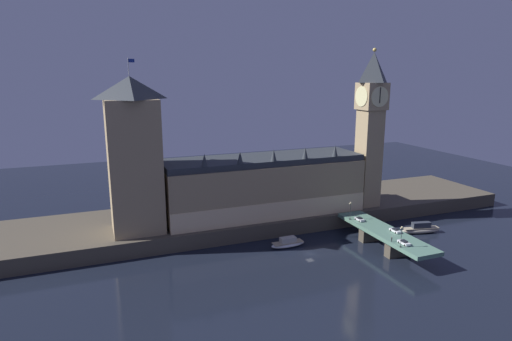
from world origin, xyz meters
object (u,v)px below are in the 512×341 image
car_southbound_lead (395,230)px  street_lamp_far (350,209)px  clock_tower (370,125)px  car_northbound_lead (360,219)px  pedestrian_near_rail (392,239)px  victoria_tower (134,155)px  boat_upstream (288,243)px  street_lamp_near (401,234)px  boat_downstream (421,229)px  car_northbound_trail (404,243)px

car_southbound_lead → street_lamp_far: (-7.49, 17.47, 3.86)m
clock_tower → car_northbound_lead: 41.79m
pedestrian_near_rail → street_lamp_far: 24.72m
pedestrian_near_rail → street_lamp_far: size_ratio=0.24×
clock_tower → car_northbound_lead: clock_tower is taller
victoria_tower → boat_upstream: 64.06m
boat_upstream → street_lamp_near: bearing=-46.1°
pedestrian_near_rail → street_lamp_near: bearing=-94.6°
clock_tower → victoria_tower: (-96.65, 4.61, -7.37)m
pedestrian_near_rail → boat_downstream: bearing=30.7°
clock_tower → pedestrian_near_rail: clock_tower is taller
car_northbound_lead → boat_upstream: size_ratio=0.32×
victoria_tower → car_northbound_trail: victoria_tower is taller
clock_tower → street_lamp_far: clock_tower is taller
pedestrian_near_rail → boat_downstream: (27.93, 16.60, -5.95)m
car_northbound_trail → car_northbound_lead: bearing=90.0°
clock_tower → pedestrian_near_rail: bearing=-114.4°
car_northbound_trail → boat_upstream: (-29.96, 26.65, -5.99)m
car_northbound_lead → street_lamp_near: bearing=-95.8°
street_lamp_far → boat_downstream: (28.33, -7.86, -9.52)m
street_lamp_near → street_lamp_far: 29.44m
street_lamp_far → boat_downstream: bearing=-15.5°
car_northbound_trail → boat_downstream: size_ratio=0.27×
car_southbound_lead → street_lamp_far: street_lamp_far is taller
car_northbound_lead → street_lamp_far: street_lamp_far is taller
car_northbound_lead → street_lamp_far: bearing=138.9°
car_northbound_trail → street_lamp_near: (-2.76, -1.63, 3.89)m
street_lamp_far → victoria_tower: bearing=165.1°
victoria_tower → car_northbound_lead: 87.97m
pedestrian_near_rail → boat_downstream: 33.04m
car_northbound_trail → pedestrian_near_rail: 4.11m
car_northbound_lead → car_southbound_lead: bearing=-72.6°
car_northbound_trail → boat_downstream: 32.93m
victoria_tower → boat_upstream: (50.68, -21.86, -32.51)m
street_lamp_near → boat_upstream: (-27.19, 28.28, -9.89)m
victoria_tower → street_lamp_far: 83.71m
car_northbound_lead → boat_downstream: bearing=-12.0°
victoria_tower → street_lamp_far: (77.87, -20.70, -22.67)m
street_lamp_far → boat_upstream: size_ratio=0.54×
street_lamp_near → car_southbound_lead: bearing=58.0°
clock_tower → car_southbound_lead: size_ratio=14.82×
clock_tower → car_northbound_trail: clock_tower is taller
boat_upstream → boat_downstream: (55.53, -6.70, 0.32)m
car_northbound_trail → street_lamp_near: 5.04m
victoria_tower → boat_downstream: 114.59m
car_northbound_lead → pedestrian_near_rail: (-2.36, -22.05, 0.28)m
street_lamp_far → boat_upstream: 28.94m
car_northbound_trail → street_lamp_far: 28.21m
car_southbound_lead → boat_downstream: 23.64m
pedestrian_near_rail → boat_upstream: pedestrian_near_rail is taller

